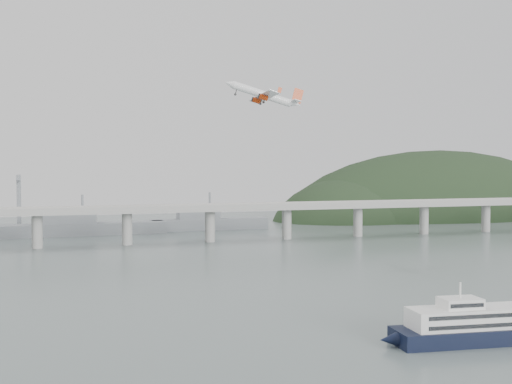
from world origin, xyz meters
name	(u,v)px	position (x,y,z in m)	size (l,w,h in m)	color
ground	(311,310)	(0.00, 0.00, 0.00)	(900.00, 900.00, 0.00)	slate
bridge	(176,214)	(-1.15, 200.00, 17.65)	(800.00, 22.00, 23.90)	#999996
headland	(453,237)	(285.18, 331.75, -19.34)	(365.00, 155.00, 156.00)	black
ferry	(488,325)	(28.77, -50.92, 4.37)	(85.42, 21.58, 16.12)	black
airliner	(264,95)	(17.86, 95.97, 78.65)	(38.36, 34.58, 13.31)	white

